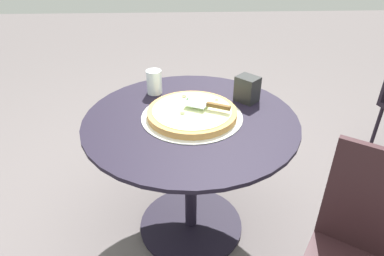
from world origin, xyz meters
The scene contains 6 objects.
ground_plane centered at (0.00, 0.00, 0.00)m, with size 10.00×10.00×0.00m, color #635B5B.
patio_table centered at (0.00, 0.00, 0.50)m, with size 0.98×0.98×0.69m.
pizza_on_tray centered at (-0.01, -0.01, 0.71)m, with size 0.46×0.46×0.05m.
pizza_server centered at (-0.08, -0.01, 0.75)m, with size 0.21×0.13×0.02m.
drinking_cup centered at (0.18, -0.27, 0.75)m, with size 0.08×0.08×0.12m, color white.
napkin_dispenser centered at (-0.28, -0.16, 0.75)m, with size 0.10×0.08×0.13m, color #232525.
Camera 1 is at (0.05, 1.35, 1.47)m, focal length 32.21 mm.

